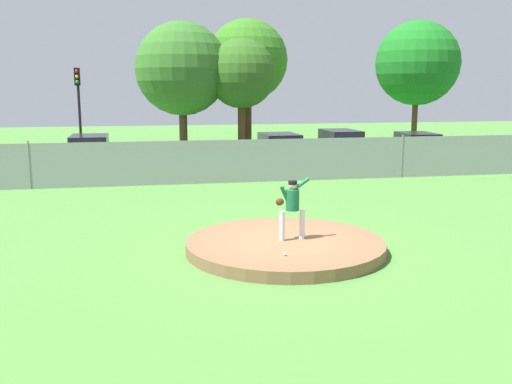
{
  "coord_description": "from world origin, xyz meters",
  "views": [
    {
      "loc": [
        -3.17,
        -12.75,
        3.9
      ],
      "look_at": [
        -0.28,
        2.29,
        1.04
      ],
      "focal_mm": 39.67,
      "sensor_mm": 36.0,
      "label": 1
    }
  ],
  "objects_px": {
    "parked_car_white": "(340,149)",
    "pitcher_youth": "(292,203)",
    "parked_car_red": "(417,149)",
    "parked_car_silver": "(90,153)",
    "traffic_light_near": "(79,98)",
    "traffic_cone_orange": "(396,167)",
    "parked_car_slate": "(279,151)",
    "baseball": "(285,254)"
  },
  "relations": [
    {
      "from": "pitcher_youth",
      "to": "traffic_light_near",
      "type": "distance_m",
      "value": 19.61
    },
    {
      "from": "pitcher_youth",
      "to": "baseball",
      "type": "bearing_deg",
      "value": -110.47
    },
    {
      "from": "parked_car_white",
      "to": "traffic_light_near",
      "type": "relative_size",
      "value": 0.92
    },
    {
      "from": "pitcher_youth",
      "to": "parked_car_red",
      "type": "relative_size",
      "value": 0.35
    },
    {
      "from": "pitcher_youth",
      "to": "parked_car_silver",
      "type": "xyz_separation_m",
      "value": [
        -6.04,
        14.87,
        -0.37
      ]
    },
    {
      "from": "parked_car_slate",
      "to": "parked_car_red",
      "type": "bearing_deg",
      "value": -1.26
    },
    {
      "from": "baseball",
      "to": "traffic_cone_orange",
      "type": "xyz_separation_m",
      "value": [
        8.4,
        12.68,
        -0.05
      ]
    },
    {
      "from": "parked_car_red",
      "to": "traffic_cone_orange",
      "type": "xyz_separation_m",
      "value": [
        -2.38,
        -2.79,
        -0.5
      ]
    },
    {
      "from": "baseball",
      "to": "parked_car_silver",
      "type": "relative_size",
      "value": 0.02
    },
    {
      "from": "parked_car_red",
      "to": "parked_car_slate",
      "type": "xyz_separation_m",
      "value": [
        -7.24,
        0.16,
        0.02
      ]
    },
    {
      "from": "traffic_cone_orange",
      "to": "traffic_light_near",
      "type": "xyz_separation_m",
      "value": [
        -14.72,
        6.85,
        3.06
      ]
    },
    {
      "from": "pitcher_youth",
      "to": "baseball",
      "type": "xyz_separation_m",
      "value": [
        -0.47,
        -1.27,
        -0.85
      ]
    },
    {
      "from": "pitcher_youth",
      "to": "traffic_light_near",
      "type": "height_order",
      "value": "traffic_light_near"
    },
    {
      "from": "traffic_light_near",
      "to": "parked_car_slate",
      "type": "bearing_deg",
      "value": -21.57
    },
    {
      "from": "traffic_cone_orange",
      "to": "parked_car_slate",
      "type": "bearing_deg",
      "value": 148.7
    },
    {
      "from": "baseball",
      "to": "parked_car_white",
      "type": "distance_m",
      "value": 16.82
    },
    {
      "from": "parked_car_white",
      "to": "traffic_light_near",
      "type": "height_order",
      "value": "traffic_light_near"
    },
    {
      "from": "parked_car_red",
      "to": "parked_car_silver",
      "type": "relative_size",
      "value": 0.96
    },
    {
      "from": "baseball",
      "to": "parked_car_white",
      "type": "xyz_separation_m",
      "value": [
        6.63,
        15.45,
        0.53
      ]
    },
    {
      "from": "parked_car_white",
      "to": "parked_car_silver",
      "type": "height_order",
      "value": "parked_car_white"
    },
    {
      "from": "baseball",
      "to": "traffic_light_near",
      "type": "bearing_deg",
      "value": 107.94
    },
    {
      "from": "traffic_light_near",
      "to": "parked_car_silver",
      "type": "bearing_deg",
      "value": -77.42
    },
    {
      "from": "parked_car_slate",
      "to": "traffic_cone_orange",
      "type": "relative_size",
      "value": 7.87
    },
    {
      "from": "parked_car_silver",
      "to": "traffic_light_near",
      "type": "distance_m",
      "value": 4.3
    },
    {
      "from": "baseball",
      "to": "parked_car_white",
      "type": "bearing_deg",
      "value": 66.78
    },
    {
      "from": "parked_car_white",
      "to": "parked_car_silver",
      "type": "bearing_deg",
      "value": 176.78
    },
    {
      "from": "parked_car_slate",
      "to": "parked_car_white",
      "type": "bearing_deg",
      "value": -3.37
    },
    {
      "from": "pitcher_youth",
      "to": "parked_car_red",
      "type": "height_order",
      "value": "pitcher_youth"
    },
    {
      "from": "pitcher_youth",
      "to": "parked_car_slate",
      "type": "distance_m",
      "value": 14.7
    },
    {
      "from": "parked_car_silver",
      "to": "baseball",
      "type": "bearing_deg",
      "value": -70.97
    },
    {
      "from": "parked_car_slate",
      "to": "traffic_light_near",
      "type": "relative_size",
      "value": 0.89
    },
    {
      "from": "parked_car_white",
      "to": "pitcher_youth",
      "type": "bearing_deg",
      "value": -113.46
    },
    {
      "from": "baseball",
      "to": "traffic_cone_orange",
      "type": "relative_size",
      "value": 0.13
    },
    {
      "from": "parked_car_silver",
      "to": "parked_car_slate",
      "type": "bearing_deg",
      "value": -3.17
    },
    {
      "from": "baseball",
      "to": "parked_car_red",
      "type": "distance_m",
      "value": 18.86
    },
    {
      "from": "baseball",
      "to": "parked_car_silver",
      "type": "bearing_deg",
      "value": 109.03
    },
    {
      "from": "parked_car_white",
      "to": "parked_car_red",
      "type": "relative_size",
      "value": 1.02
    },
    {
      "from": "traffic_light_near",
      "to": "parked_car_red",
      "type": "bearing_deg",
      "value": -13.35
    },
    {
      "from": "parked_car_silver",
      "to": "traffic_cone_orange",
      "type": "relative_size",
      "value": 8.23
    },
    {
      "from": "baseball",
      "to": "parked_car_red",
      "type": "height_order",
      "value": "parked_car_red"
    },
    {
      "from": "parked_car_silver",
      "to": "parked_car_white",
      "type": "bearing_deg",
      "value": -3.22
    },
    {
      "from": "parked_car_slate",
      "to": "parked_car_silver",
      "type": "distance_m",
      "value": 9.12
    }
  ]
}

